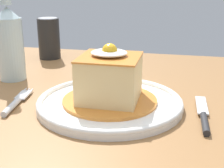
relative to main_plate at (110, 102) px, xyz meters
The scene contains 7 objects.
dining_table 0.14m from the main_plate, 156.64° to the left, with size 1.47×0.88×0.78m.
main_plate is the anchor object (origin of this frame).
sandwich_meal 0.05m from the main_plate, 119.43° to the left, with size 0.19×0.19×0.12m.
fork 0.19m from the main_plate, 168.79° to the right, with size 0.03×0.14×0.01m.
knife 0.18m from the main_plate, ahead, with size 0.02×0.17×0.01m.
soda_can 0.44m from the main_plate, 128.44° to the left, with size 0.07×0.07×0.12m.
beer_bottle_clear 0.31m from the main_plate, 156.32° to the left, with size 0.06×0.06×0.27m.
Camera 1 is at (0.20, -0.60, 1.02)m, focal length 51.24 mm.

